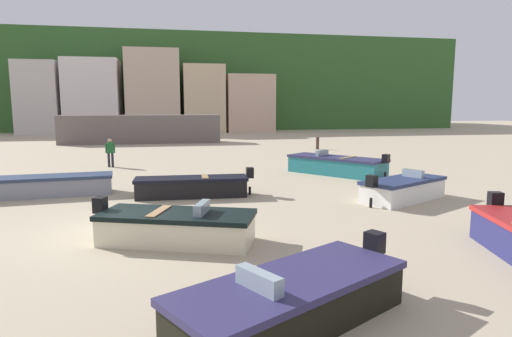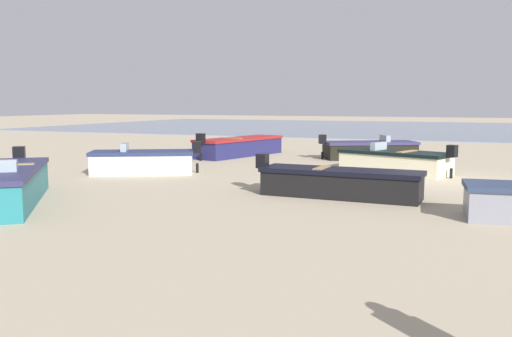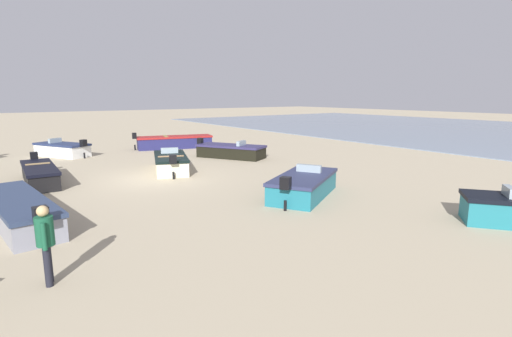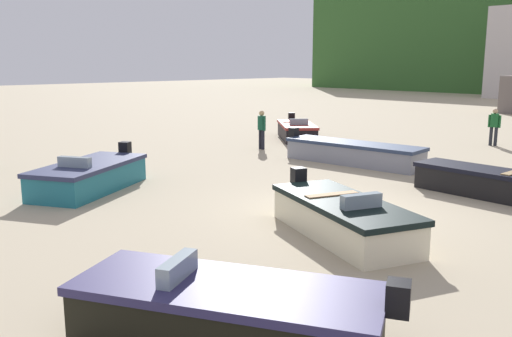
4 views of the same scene
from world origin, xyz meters
name	(u,v)px [view 1 (image 1 of 4)]	position (x,y,z in m)	size (l,w,h in m)	color
ground_plane	(126,231)	(0.00, 0.00, 0.00)	(160.00, 160.00, 0.00)	tan
headland_hill	(162,86)	(0.00, 66.00, 6.88)	(90.00, 32.00, 13.77)	#305C28
harbor_pier	(141,129)	(-1.42, 30.00, 1.31)	(14.54, 2.40, 2.62)	#685E59
townhouse_far_left	(42,98)	(-14.52, 47.44, 4.45)	(4.95, 6.89, 8.91)	beige
townhouse_left	(93,97)	(-8.29, 46.84, 4.66)	(6.61, 5.68, 9.32)	silver
townhouse_centre_left	(153,92)	(-0.82, 47.33, 5.31)	(6.74, 6.66, 10.63)	beige
townhouse_right	(204,99)	(5.69, 46.76, 4.39)	(5.32, 5.51, 8.79)	beige
townhouse_far_right	(249,104)	(11.82, 46.95, 3.81)	(6.27, 5.90, 7.61)	#D1AE94
boat_black_0	(192,187)	(2.04, 4.37, 0.39)	(4.53, 1.34, 1.07)	black
boat_teal_3	(336,165)	(9.47, 8.46, 0.46)	(4.35, 4.99, 1.22)	#217079
boat_black_4	(293,300)	(3.11, -5.88, 0.40)	(4.30, 3.31, 1.09)	black
boat_cream_6	(177,227)	(1.37, -1.29, 0.41)	(4.20, 2.75, 1.11)	beige
boat_grey_8	(42,186)	(-3.63, 5.59, 0.40)	(5.46, 1.86, 1.10)	gray
boat_white_9	(403,189)	(9.61, 2.22, 0.42)	(3.82, 2.92, 1.12)	white
mooring_post_near_water	(317,143)	(12.88, 21.23, 0.50)	(0.26, 0.26, 1.00)	#45322B
beach_walker_foreground	(110,150)	(-2.11, 13.56, 0.95)	(0.54, 0.39, 1.62)	#23262D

